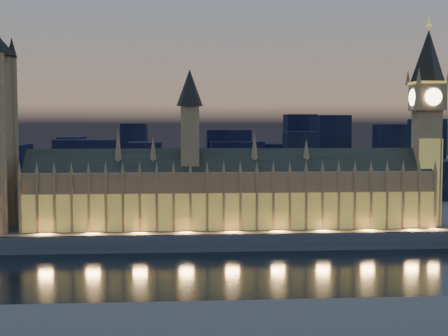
{
  "coord_description": "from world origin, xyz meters",
  "views": [
    {
      "loc": [
        -15.81,
        -244.76,
        59.34
      ],
      "look_at": [
        5.0,
        55.0,
        38.0
      ],
      "focal_mm": 50.0,
      "sensor_mm": 36.0,
      "label": 1
    }
  ],
  "objects": [
    {
      "name": "palace_of_westminster",
      "position": [
        7.74,
        61.75,
        26.37
      ],
      "size": [
        202.0,
        21.48,
        78.0
      ],
      "color": "#9A6C4F",
      "rests_on": "north_bank"
    },
    {
      "name": "embankment_wall",
      "position": [
        0.0,
        41.0,
        4.0
      ],
      "size": [
        2000.0,
        2.5,
        8.0
      ],
      "primitive_type": "cube",
      "color": "#4E4253",
      "rests_on": "ground"
    },
    {
      "name": "ground_plane",
      "position": [
        0.0,
        0.0,
        0.0
      ],
      "size": [
        2000.0,
        2000.0,
        0.0
      ],
      "primitive_type": "plane",
      "color": "black",
      "rests_on": "ground"
    },
    {
      "name": "city_backdrop",
      "position": [
        35.66,
        244.76,
        29.73
      ],
      "size": [
        475.8,
        215.63,
        69.56
      ],
      "color": "black",
      "rests_on": "north_bank"
    },
    {
      "name": "north_bank",
      "position": [
        0.0,
        520.0,
        4.0
      ],
      "size": [
        2000.0,
        960.0,
        8.0
      ],
      "primitive_type": "cube",
      "color": "#48483F",
      "rests_on": "ground"
    },
    {
      "name": "elizabeth_tower",
      "position": [
        108.0,
        61.92,
        66.38
      ],
      "size": [
        18.0,
        18.0,
        104.85
      ],
      "color": "#9A6C4F",
      "rests_on": "north_bank"
    }
  ]
}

